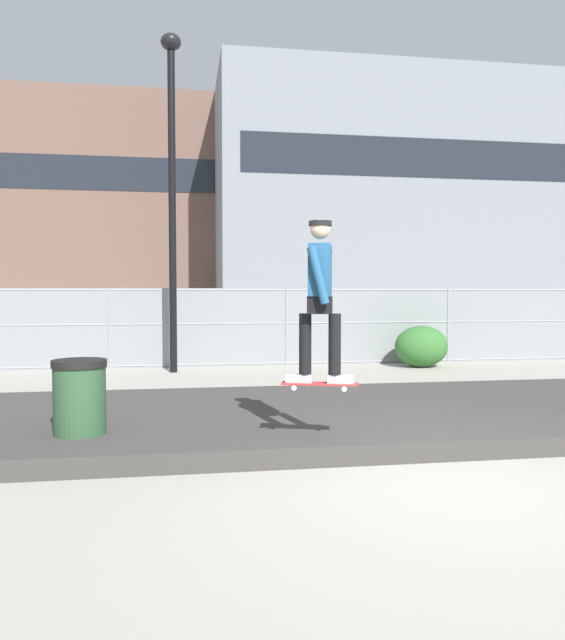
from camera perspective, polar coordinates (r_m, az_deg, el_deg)
name	(u,v)px	position (r m, az deg, el deg)	size (l,w,h in m)	color
ground_plane	(449,485)	(5.98, 15.36, -14.67)	(120.00, 120.00, 0.00)	#9E998E
gravel_berm	(364,415)	(8.41, 7.67, -8.78)	(17.50, 3.99, 0.21)	#3D3A38
skateboard	(320,384)	(6.41, 3.51, -6.02)	(0.82, 0.43, 0.07)	#B22D2D
skater	(320,291)	(6.34, 3.54, 2.76)	(0.72, 0.62, 1.71)	#B2ADA8
chain_fence	(286,327)	(14.54, 0.36, -0.63)	(24.66, 0.06, 1.85)	gray
street_lamp	(172,166)	(13.78, -10.32, 14.05)	(0.44, 0.44, 7.30)	black
parked_car_near	(187,325)	(17.23, -8.91, -0.46)	(4.47, 2.09, 1.66)	navy
library_building	(109,213)	(54.32, -15.93, 9.62)	(21.14, 14.11, 16.82)	brown
office_block	(409,201)	(46.36, 11.75, 10.82)	(27.93, 10.52, 16.74)	slate
shrub_left	(421,346)	(14.63, 12.88, -2.43)	(1.26, 1.03, 0.97)	#336B2D
trash_bin	(80,406)	(7.08, -18.46, -7.67)	(0.59, 0.59, 1.03)	#2D5133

